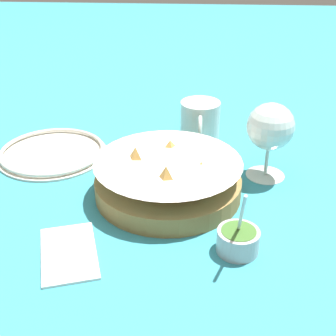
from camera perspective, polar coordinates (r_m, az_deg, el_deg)
The scene contains 7 objects.
ground_plane at distance 0.84m, azimuth 1.81°, elevation -4.31°, with size 4.00×4.00×0.00m, color teal.
food_basket at distance 0.85m, azimuth -0.00°, elevation -1.41°, with size 0.27×0.27×0.09m.
sauce_cup at distance 0.73m, azimuth 8.53°, elevation -8.62°, with size 0.08×0.07×0.13m.
wine_glass at distance 0.90m, azimuth 12.37°, elevation 4.68°, with size 0.09×0.09×0.15m.
beer_mug at distance 1.07m, azimuth 3.92°, elevation 5.61°, with size 0.12×0.09×0.09m.
side_plate at distance 1.03m, azimuth -13.91°, elevation 1.90°, with size 0.23×0.23×0.01m.
napkin at distance 0.74m, azimuth -12.02°, elevation -9.96°, with size 0.16×0.12×0.01m.
Camera 1 is at (0.70, 0.02, 0.46)m, focal length 50.00 mm.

